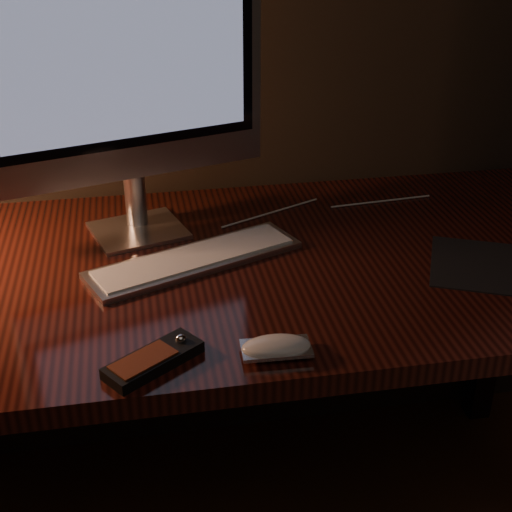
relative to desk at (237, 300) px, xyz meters
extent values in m
cube|color=#3E130E|center=(0.00, -0.07, 0.11)|extent=(1.60, 0.75, 0.04)
cube|color=black|center=(0.75, 0.25, -0.27)|extent=(0.06, 0.06, 0.71)
cube|color=black|center=(0.00, 0.27, -0.17)|extent=(1.48, 0.02, 0.51)
cube|color=silver|center=(-0.19, 0.10, 0.13)|extent=(0.22, 0.20, 0.01)
cylinder|color=silver|center=(-0.19, 0.13, 0.20)|extent=(0.05, 0.05, 0.12)
cube|color=silver|center=(-0.19, 0.09, 0.48)|extent=(0.54, 0.19, 0.45)
cube|color=black|center=(-0.19, 0.07, 0.51)|extent=(0.50, 0.15, 0.38)
cube|color=#8C95BF|center=(-0.19, 0.07, 0.51)|extent=(0.46, 0.14, 0.34)
cube|color=silver|center=(-0.09, -0.06, 0.14)|extent=(0.43, 0.26, 0.02)
cube|color=black|center=(0.48, -0.19, 0.13)|extent=(0.32, 0.30, 0.00)
ellipsoid|color=white|center=(0.00, -0.38, 0.14)|extent=(0.11, 0.06, 0.02)
cube|color=black|center=(-0.18, -0.37, 0.14)|extent=(0.16, 0.14, 0.02)
cube|color=maroon|center=(-0.18, -0.37, 0.15)|extent=(0.11, 0.09, 0.00)
sphere|color=silver|center=(-0.18, -0.37, 0.15)|extent=(0.02, 0.02, 0.02)
cylinder|color=white|center=(0.23, 0.14, 0.13)|extent=(0.49, 0.12, 0.00)
camera|label=1|loc=(-0.19, -1.26, 0.77)|focal=50.00mm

